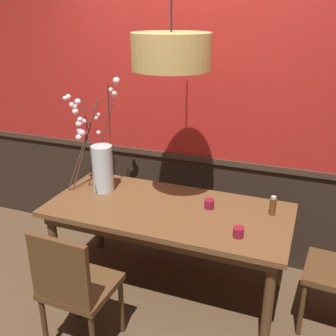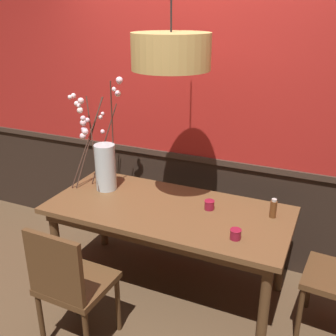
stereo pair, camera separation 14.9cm
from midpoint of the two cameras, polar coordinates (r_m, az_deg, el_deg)
The scene contains 11 objects.
ground_plane at distance 3.47m, azimuth 1.28°, elevation -16.60°, with size 24.00×24.00×0.00m, color brown.
back_wall at distance 3.44m, azimuth 6.10°, elevation 10.22°, with size 5.23×0.14×2.96m.
dining_table at distance 3.10m, azimuth 1.38°, elevation -7.08°, with size 1.86×0.86×0.74m.
chair_far_side_right at distance 3.82m, azimuth 10.89°, elevation -4.18°, with size 0.47×0.44×0.89m.
chair_far_side_left at distance 3.93m, azimuth 2.13°, elevation -2.21°, with size 0.47×0.42×0.98m.
chair_near_side_left at distance 2.70m, azimuth -12.34°, elevation -15.68°, with size 0.44×0.43×0.93m.
vase_with_blossoms at distance 3.33m, azimuth -7.96°, elevation 0.85°, with size 0.54×0.36×0.93m.
candle_holder_nearer_center at distance 2.71m, azimuth 11.23°, elevation -9.27°, with size 0.08×0.08×0.07m.
candle_holder_nearer_edge at distance 3.05m, azimuth 7.34°, elevation -5.26°, with size 0.08×0.08×0.07m.
condiment_bottle at distance 3.02m, azimuth 16.23°, elevation -5.61°, with size 0.05×0.05×0.15m.
pendant_lamp at distance 2.71m, azimuth 2.08°, elevation 16.34°, with size 0.53×0.53×1.18m.
Camera 2 is at (1.11, -2.48, 2.16)m, focal length 42.55 mm.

